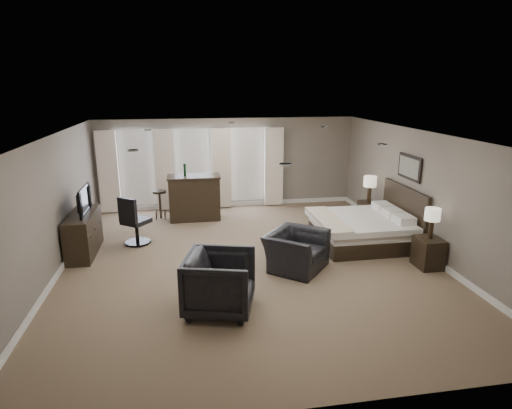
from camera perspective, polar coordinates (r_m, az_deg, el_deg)
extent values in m
cube|color=brown|center=(8.95, -0.84, -7.54)|extent=(7.60, 8.60, 0.04)
cube|color=silver|center=(8.27, -0.92, 9.23)|extent=(7.60, 8.60, 0.04)
cube|color=slate|center=(12.64, -3.82, 5.52)|extent=(7.50, 0.04, 2.60)
cube|color=slate|center=(4.64, 7.33, -13.24)|extent=(7.50, 0.04, 2.60)
cube|color=slate|center=(8.79, -25.81, -0.61)|extent=(0.04, 8.50, 2.60)
cube|color=slate|center=(9.79, 21.37, 1.44)|extent=(0.04, 8.50, 2.60)
cube|color=silver|center=(12.60, -15.67, 4.71)|extent=(1.15, 0.04, 2.05)
cube|color=silver|center=(12.53, -8.36, 5.07)|extent=(1.15, 0.04, 2.05)
cube|color=silver|center=(12.66, -1.07, 5.34)|extent=(1.15, 0.04, 2.05)
cube|color=beige|center=(12.60, -19.10, 4.10)|extent=(0.55, 0.12, 2.30)
cube|color=beige|center=(12.43, -12.03, 4.48)|extent=(0.55, 0.12, 2.30)
cube|color=beige|center=(12.46, -4.64, 4.80)|extent=(0.55, 0.12, 2.30)
cube|color=beige|center=(12.69, 2.37, 5.04)|extent=(0.55, 0.12, 2.30)
cube|color=silver|center=(9.93, 13.50, -1.59)|extent=(2.05, 1.96, 1.31)
cube|color=black|center=(9.23, 21.98, -5.97)|extent=(0.45, 0.55, 0.61)
cube|color=black|center=(11.66, 14.68, -1.00)|extent=(0.42, 0.51, 0.56)
cube|color=beige|center=(9.04, 22.37, -2.36)|extent=(0.30, 0.30, 0.62)
cube|color=beige|center=(11.50, 14.90, 1.98)|extent=(0.33, 0.33, 0.69)
cube|color=slate|center=(10.16, 19.74, 4.69)|extent=(0.04, 0.96, 0.56)
cube|color=black|center=(9.90, -22.00, -3.62)|extent=(0.50, 1.55, 0.90)
imported|color=black|center=(9.76, -22.31, -0.77)|extent=(0.58, 1.00, 0.13)
imported|color=black|center=(8.47, 5.39, -5.33)|extent=(1.31, 1.36, 1.00)
imported|color=black|center=(6.93, -4.83, -10.00)|extent=(1.22, 1.26, 1.07)
cube|color=black|center=(11.60, -8.21, 0.95)|extent=(1.39, 0.72, 1.21)
cube|color=black|center=(11.89, -12.66, 0.00)|extent=(0.42, 0.42, 0.78)
cube|color=black|center=(12.22, -7.02, 0.50)|extent=(0.42, 0.42, 0.70)
cube|color=black|center=(10.08, -15.71, -1.99)|extent=(0.81, 0.81, 1.14)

